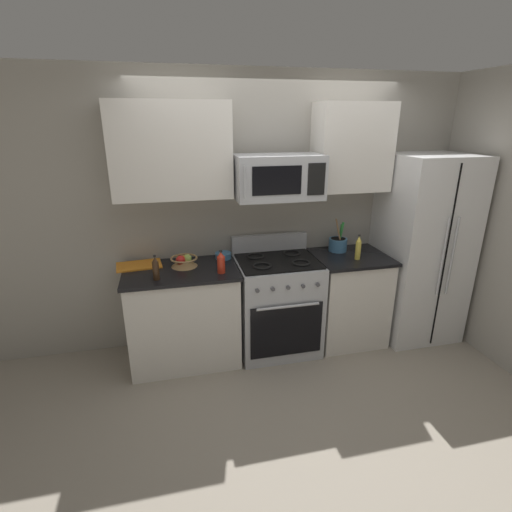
# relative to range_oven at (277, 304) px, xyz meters

# --- Properties ---
(ground_plane) EXTENTS (16.00, 16.00, 0.00)m
(ground_plane) POSITION_rel_range_oven_xyz_m (0.00, -0.65, -0.47)
(ground_plane) COLOR gray
(wall_back) EXTENTS (8.00, 0.10, 2.60)m
(wall_back) POSITION_rel_range_oven_xyz_m (0.00, 0.39, 0.83)
(wall_back) COLOR #9E998E
(wall_back) RESTS_ON ground
(counter_left) EXTENTS (1.00, 0.65, 0.91)m
(counter_left) POSITION_rel_range_oven_xyz_m (-0.89, -0.00, -0.02)
(counter_left) COLOR silver
(counter_left) RESTS_ON ground
(range_oven) EXTENTS (0.76, 0.69, 1.09)m
(range_oven) POSITION_rel_range_oven_xyz_m (0.00, 0.00, 0.00)
(range_oven) COLOR #B2B5BA
(range_oven) RESTS_ON ground
(counter_right) EXTENTS (0.71, 0.65, 0.91)m
(counter_right) POSITION_rel_range_oven_xyz_m (0.75, -0.00, -0.02)
(counter_right) COLOR silver
(counter_right) RESTS_ON ground
(refrigerator) EXTENTS (0.76, 0.76, 1.86)m
(refrigerator) POSITION_rel_range_oven_xyz_m (1.50, -0.02, 0.46)
(refrigerator) COLOR silver
(refrigerator) RESTS_ON ground
(microwave) EXTENTS (0.76, 0.44, 0.38)m
(microwave) POSITION_rel_range_oven_xyz_m (-0.00, 0.03, 1.22)
(microwave) COLOR #B2B5BA
(upper_cabinets_left) EXTENTS (0.99, 0.34, 0.80)m
(upper_cabinets_left) POSITION_rel_range_oven_xyz_m (-0.90, 0.17, 1.44)
(upper_cabinets_left) COLOR silver
(upper_cabinets_right) EXTENTS (0.70, 0.34, 0.80)m
(upper_cabinets_right) POSITION_rel_range_oven_xyz_m (0.75, 0.17, 1.44)
(upper_cabinets_right) COLOR silver
(utensil_crock) EXTENTS (0.18, 0.18, 0.34)m
(utensil_crock) POSITION_rel_range_oven_xyz_m (0.68, 0.17, 0.51)
(utensil_crock) COLOR teal
(utensil_crock) RESTS_ON counter_right
(fruit_basket) EXTENTS (0.24, 0.24, 0.11)m
(fruit_basket) POSITION_rel_range_oven_xyz_m (-0.86, 0.08, 0.49)
(fruit_basket) COLOR #9E7A4C
(fruit_basket) RESTS_ON counter_left
(cutting_board) EXTENTS (0.42, 0.28, 0.02)m
(cutting_board) POSITION_rel_range_oven_xyz_m (-1.25, 0.17, 0.45)
(cutting_board) COLOR orange
(cutting_board) RESTS_ON counter_left
(bottle_hot_sauce) EXTENTS (0.07, 0.07, 0.20)m
(bottle_hot_sauce) POSITION_rel_range_oven_xyz_m (-0.55, -0.16, 0.53)
(bottle_hot_sauce) COLOR red
(bottle_hot_sauce) RESTS_ON counter_left
(bottle_soy) EXTENTS (0.05, 0.05, 0.21)m
(bottle_soy) POSITION_rel_range_oven_xyz_m (-1.10, -0.18, 0.53)
(bottle_soy) COLOR #382314
(bottle_soy) RESTS_ON counter_left
(bottle_oil) EXTENTS (0.05, 0.05, 0.24)m
(bottle_oil) POSITION_rel_range_oven_xyz_m (0.76, -0.11, 0.55)
(bottle_oil) COLOR gold
(bottle_oil) RESTS_ON counter_right
(prep_bowl) EXTENTS (0.15, 0.15, 0.06)m
(prep_bowl) POSITION_rel_range_oven_xyz_m (-0.48, 0.20, 0.47)
(prep_bowl) COLOR teal
(prep_bowl) RESTS_ON counter_left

